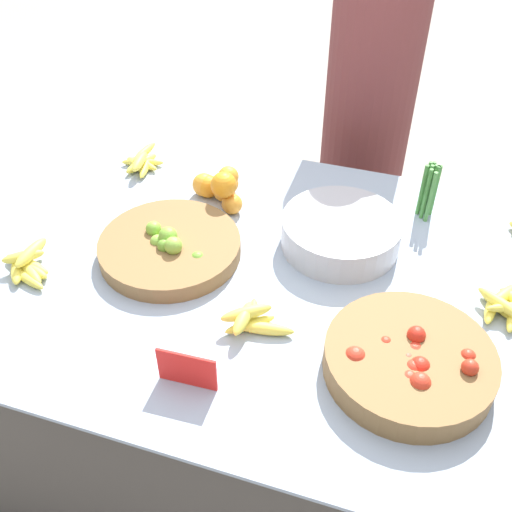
{
  "coord_description": "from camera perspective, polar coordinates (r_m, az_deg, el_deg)",
  "views": [
    {
      "loc": [
        0.38,
        -1.18,
        1.9
      ],
      "look_at": [
        0.0,
        0.0,
        0.83
      ],
      "focal_mm": 42.0,
      "sensor_mm": 36.0,
      "label": 1
    }
  ],
  "objects": [
    {
      "name": "tomato_basket",
      "position": [
        1.44,
        14.3,
        -9.72
      ],
      "size": [
        0.39,
        0.39,
        0.1
      ],
      "color": "olive",
      "rests_on": "market_table"
    },
    {
      "name": "ground_plane",
      "position": [
        2.27,
        0.0,
        -16.01
      ],
      "size": [
        12.0,
        12.0,
        0.0
      ],
      "primitive_type": "plane",
      "color": "#ADA599"
    },
    {
      "name": "banana_bunch_back_center",
      "position": [
        1.77,
        -20.99,
        -0.8
      ],
      "size": [
        0.18,
        0.17,
        0.06
      ],
      "color": "#EFDB4C",
      "rests_on": "market_table"
    },
    {
      "name": "price_sign",
      "position": [
        1.37,
        -6.6,
        -10.71
      ],
      "size": [
        0.14,
        0.01,
        0.1
      ],
      "rotation": [
        0.0,
        0.0,
        0.04
      ],
      "color": "red",
      "rests_on": "market_table"
    },
    {
      "name": "veg_bundle",
      "position": [
        1.89,
        16.14,
        5.99
      ],
      "size": [
        0.05,
        0.07,
        0.18
      ],
      "color": "#428438",
      "rests_on": "market_table"
    },
    {
      "name": "orange_pile",
      "position": [
        1.9,
        -3.42,
        6.61
      ],
      "size": [
        0.19,
        0.17,
        0.14
      ],
      "color": "orange",
      "rests_on": "market_table"
    },
    {
      "name": "market_table",
      "position": [
        1.95,
        0.0,
        -9.76
      ],
      "size": [
        1.77,
        1.2,
        0.78
      ],
      "color": "#4C4742",
      "rests_on": "ground_plane"
    },
    {
      "name": "vendor_person",
      "position": [
        2.45,
        10.44,
        12.0
      ],
      "size": [
        0.34,
        0.34,
        1.61
      ],
      "color": "brown",
      "rests_on": "ground_plane"
    },
    {
      "name": "metal_bowl",
      "position": [
        1.74,
        8.06,
        2.23
      ],
      "size": [
        0.34,
        0.34,
        0.09
      ],
      "color": "#B7B7BF",
      "rests_on": "market_table"
    },
    {
      "name": "lime_bowl",
      "position": [
        1.72,
        -8.2,
        0.86
      ],
      "size": [
        0.4,
        0.4,
        0.09
      ],
      "color": "olive",
      "rests_on": "market_table"
    },
    {
      "name": "banana_bunch_front_left",
      "position": [
        1.5,
        -0.43,
        -6.1
      ],
      "size": [
        0.19,
        0.16,
        0.06
      ],
      "color": "#EFDB4C",
      "rests_on": "market_table"
    },
    {
      "name": "banana_bunch_middle_right",
      "position": [
        2.11,
        -10.83,
        8.77
      ],
      "size": [
        0.15,
        0.2,
        0.06
      ],
      "color": "#EFDB4C",
      "rests_on": "market_table"
    },
    {
      "name": "banana_bunch_front_right",
      "position": [
        1.67,
        22.73,
        -4.32
      ],
      "size": [
        0.17,
        0.2,
        0.05
      ],
      "color": "#EFDB4C",
      "rests_on": "market_table"
    }
  ]
}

